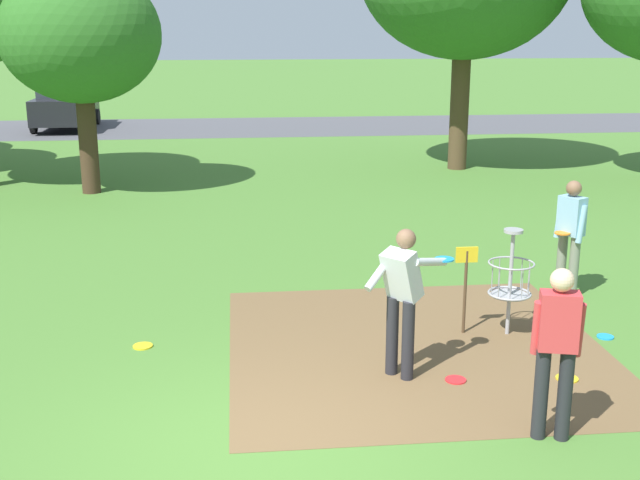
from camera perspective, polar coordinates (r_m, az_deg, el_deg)
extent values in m
plane|color=#47752D|center=(7.83, -4.81, -14.60)|extent=(160.00, 160.00, 0.00)
cube|color=brown|center=(10.09, 6.82, -7.54)|extent=(4.58, 4.61, 0.01)
cylinder|color=#9E9EA3|center=(10.49, 13.28, -3.05)|extent=(0.05, 0.05, 1.35)
cylinder|color=#9E9EA3|center=(10.30, 13.51, 0.63)|extent=(0.24, 0.24, 0.04)
torus|color=#9E9EA3|center=(10.41, 13.37, -1.61)|extent=(0.58, 0.58, 0.02)
torus|color=#9E9EA3|center=(10.53, 13.24, -3.69)|extent=(0.55, 0.55, 0.03)
cylinder|color=#9E9EA3|center=(10.54, 13.23, -3.80)|extent=(0.48, 0.48, 0.02)
cylinder|color=gray|center=(10.55, 14.52, -2.60)|extent=(0.01, 0.01, 0.40)
cylinder|color=gray|center=(10.66, 14.04, -2.38)|extent=(0.01, 0.01, 0.40)
cylinder|color=gray|center=(10.69, 13.28, -2.27)|extent=(0.01, 0.01, 0.40)
cylinder|color=gray|center=(10.65, 12.53, -2.30)|extent=(0.01, 0.01, 0.40)
cylinder|color=gray|center=(10.53, 12.07, -2.47)|extent=(0.01, 0.01, 0.40)
cylinder|color=gray|center=(10.39, 12.06, -2.71)|extent=(0.01, 0.01, 0.40)
cylinder|color=gray|center=(10.28, 12.54, -2.94)|extent=(0.01, 0.01, 0.40)
cylinder|color=gray|center=(10.24, 13.32, -3.06)|extent=(0.01, 0.01, 0.40)
cylinder|color=gray|center=(10.29, 14.10, -3.02)|extent=(0.01, 0.01, 0.40)
cylinder|color=gray|center=(10.41, 14.55, -2.84)|extent=(0.01, 0.01, 0.40)
cylinder|color=#4C3823|center=(10.45, 10.20, -3.66)|extent=(0.04, 0.04, 1.10)
cube|color=gold|center=(10.31, 10.33, -1.03)|extent=(0.28, 0.03, 0.20)
cylinder|color=#232328|center=(8.10, 15.33, -10.41)|extent=(0.14, 0.14, 0.92)
cylinder|color=#232328|center=(8.13, 16.90, -10.43)|extent=(0.14, 0.14, 0.92)
cube|color=#D1383D|center=(7.83, 16.51, -5.52)|extent=(0.40, 0.30, 0.56)
sphere|color=beige|center=(7.70, 16.73, -2.73)|extent=(0.22, 0.22, 0.22)
cylinder|color=#D1383D|center=(7.85, 15.08, -6.01)|extent=(0.13, 0.18, 0.55)
cylinder|color=#D1383D|center=(7.91, 17.81, -6.07)|extent=(0.13, 0.18, 0.55)
cylinder|color=red|center=(8.08, 16.22, -6.60)|extent=(0.22, 0.22, 0.02)
cylinder|color=slate|center=(12.20, 17.48, -1.83)|extent=(0.14, 0.14, 0.92)
cylinder|color=slate|center=(12.33, 16.67, -1.59)|extent=(0.14, 0.14, 0.92)
cube|color=#84B7D1|center=(12.08, 17.35, 1.65)|extent=(0.37, 0.42, 0.56)
sphere|color=brown|center=(12.00, 17.50, 3.51)|extent=(0.22, 0.22, 0.22)
cylinder|color=#84B7D1|center=(11.98, 17.97, 1.07)|extent=(0.19, 0.16, 0.55)
cylinder|color=#84B7D1|center=(12.19, 16.55, 1.43)|extent=(0.19, 0.16, 0.55)
cylinder|color=orange|center=(11.99, 16.74, 0.47)|extent=(0.22, 0.22, 0.02)
cylinder|color=#232328|center=(9.19, 5.12, -6.75)|extent=(0.14, 0.14, 0.92)
cylinder|color=#232328|center=(9.07, 6.23, -7.08)|extent=(0.14, 0.14, 0.92)
cube|color=silver|center=(8.88, 5.80, -2.49)|extent=(0.52, 0.52, 0.60)
sphere|color=brown|center=(8.82, 6.10, 0.08)|extent=(0.22, 0.22, 0.22)
cylinder|color=silver|center=(8.99, 7.79, -1.54)|extent=(0.50, 0.46, 0.21)
cylinder|color=#1E93DB|center=(9.22, 8.77, -1.34)|extent=(0.22, 0.22, 0.02)
cylinder|color=silver|center=(8.82, 4.26, -2.24)|extent=(0.42, 0.38, 0.37)
cylinder|color=red|center=(9.28, 9.56, -9.72)|extent=(0.23, 0.23, 0.02)
cylinder|color=gold|center=(10.28, -12.41, -7.33)|extent=(0.24, 0.24, 0.02)
cylinder|color=white|center=(12.27, 6.56, -3.32)|extent=(0.23, 0.23, 0.02)
cylinder|color=gold|center=(9.60, 17.04, -9.34)|extent=(0.25, 0.25, 0.02)
cylinder|color=#1E93DB|center=(10.94, 19.50, -6.46)|extent=(0.21, 0.21, 0.02)
cylinder|color=#422D1E|center=(19.53, -16.04, 6.49)|extent=(0.42, 0.42, 2.26)
ellipsoid|color=#2D6623|center=(19.33, -16.59, 13.77)|extent=(3.60, 3.60, 3.06)
cylinder|color=#4C3823|center=(22.21, 9.81, 9.04)|extent=(0.50, 0.50, 3.17)
cube|color=#4C4C51|center=(31.12, -5.89, 7.95)|extent=(36.00, 6.00, 0.01)
cube|color=black|center=(31.82, -17.53, 8.84)|extent=(1.81, 4.21, 0.90)
cube|color=#2D333D|center=(31.75, -17.64, 10.22)|extent=(1.59, 2.19, 0.64)
cylinder|color=black|center=(33.32, -18.56, 8.24)|extent=(0.18, 0.60, 0.60)
cylinder|color=black|center=(32.97, -15.48, 8.41)|extent=(0.18, 0.60, 0.60)
cylinder|color=black|center=(30.80, -19.58, 7.64)|extent=(0.18, 0.60, 0.60)
cylinder|color=black|center=(30.42, -16.26, 7.83)|extent=(0.18, 0.60, 0.60)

